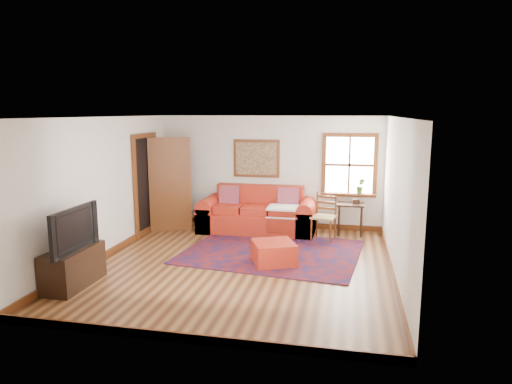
% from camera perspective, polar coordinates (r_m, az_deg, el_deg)
% --- Properties ---
extents(ground, '(5.50, 5.50, 0.00)m').
position_cam_1_polar(ground, '(7.91, -1.83, -9.07)').
color(ground, '#462513').
rests_on(ground, ground).
extents(room_envelope, '(5.04, 5.54, 2.52)m').
position_cam_1_polar(room_envelope, '(7.55, -1.88, 2.89)').
color(room_envelope, silver).
rests_on(room_envelope, ground).
extents(window, '(1.18, 0.20, 1.38)m').
position_cam_1_polar(window, '(10.05, 11.74, 2.53)').
color(window, white).
rests_on(window, ground).
extents(doorway, '(0.89, 1.08, 2.14)m').
position_cam_1_polar(doorway, '(10.00, -11.82, 1.07)').
color(doorway, black).
rests_on(doorway, ground).
extents(framed_artwork, '(1.05, 0.07, 0.85)m').
position_cam_1_polar(framed_artwork, '(10.24, 0.04, 4.21)').
color(framed_artwork, '#633115').
rests_on(framed_artwork, ground).
extents(persian_rug, '(3.42, 2.87, 0.02)m').
position_cam_1_polar(persian_rug, '(8.59, 2.01, -7.46)').
color(persian_rug, '#63110E').
rests_on(persian_rug, ground).
extents(red_leather_sofa, '(2.50, 1.03, 0.98)m').
position_cam_1_polar(red_leather_sofa, '(9.99, 0.21, -3.08)').
color(red_leather_sofa, '#B02716').
rests_on(red_leather_sofa, ground).
extents(red_ottoman, '(0.90, 0.90, 0.39)m').
position_cam_1_polar(red_ottoman, '(7.90, 2.22, -7.63)').
color(red_ottoman, '#B02716').
rests_on(red_ottoman, ground).
extents(side_table, '(0.56, 0.42, 0.68)m').
position_cam_1_polar(side_table, '(9.84, 11.73, -2.11)').
color(side_table, black).
rests_on(side_table, ground).
extents(ladder_back_chair, '(0.53, 0.52, 0.97)m').
position_cam_1_polar(ladder_back_chair, '(9.38, 8.56, -2.81)').
color(ladder_back_chair, tan).
rests_on(ladder_back_chair, ground).
extents(media_cabinet, '(0.48, 1.06, 0.58)m').
position_cam_1_polar(media_cabinet, '(7.44, -21.88, -8.71)').
color(media_cabinet, black).
rests_on(media_cabinet, ground).
extents(television, '(0.15, 1.13, 0.65)m').
position_cam_1_polar(television, '(7.19, -22.45, -4.28)').
color(television, black).
rests_on(television, media_cabinet).
extents(candle_hurricane, '(0.12, 0.12, 0.18)m').
position_cam_1_polar(candle_hurricane, '(7.63, -20.09, -5.20)').
color(candle_hurricane, silver).
rests_on(candle_hurricane, media_cabinet).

